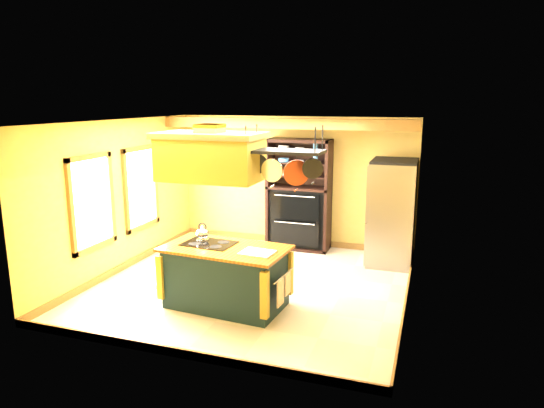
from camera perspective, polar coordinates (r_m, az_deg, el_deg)
The scene contains 15 objects.
floor at distance 8.25m, azimuth -2.29°, elevation -9.41°, with size 5.00×5.00×0.00m, color beige.
ceiling at distance 7.67m, azimuth -2.46°, elevation 9.68°, with size 5.00×5.00×0.00m, color white.
wall_back at distance 10.18m, azimuth 2.66°, elevation 2.67°, with size 5.00×0.02×2.70m, color gold.
wall_front at distance 5.66m, azimuth -11.47°, elevation -5.39°, with size 5.00×0.02×2.70m, color gold.
wall_left at distance 9.03m, azimuth -17.36°, elevation 0.89°, with size 0.02×5.00×2.70m, color gold.
wall_right at distance 7.36m, azimuth 16.14°, elevation -1.54°, with size 0.02×5.00×2.70m, color gold.
ceiling_beam at distance 9.28m, azimuth 1.35°, elevation 9.45°, with size 5.00×0.15×0.20m, color olive.
window_near at distance 8.38m, azimuth -20.36°, elevation 0.17°, with size 0.06×1.06×1.56m.
window_far at distance 9.49m, azimuth -15.10°, elevation 1.85°, with size 0.06×1.06×1.56m.
kitchen_island at distance 7.30m, azimuth -5.46°, elevation -8.44°, with size 1.89×1.15×1.11m.
range_hood at distance 6.96m, azimuth -7.26°, elevation 5.69°, with size 1.51×0.86×0.80m.
pot_rack at distance 6.56m, azimuth 1.51°, elevation 5.42°, with size 1.11×0.52×0.82m.
refrigerator at distance 9.27m, azimuth 13.87°, elevation -1.23°, with size 0.83×0.98×1.92m.
hutch at distance 9.99m, azimuth 3.23°, elevation -0.28°, with size 1.28×0.58×2.27m.
floor_register at distance 8.31m, azimuth -13.28°, elevation -9.54°, with size 0.28×0.12×0.01m, color black.
Camera 1 is at (2.75, -7.16, 3.04)m, focal length 32.00 mm.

